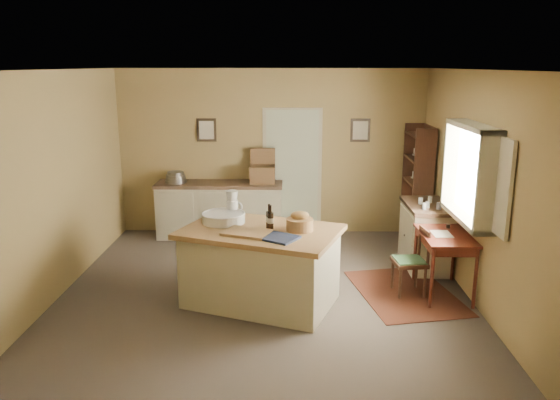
{
  "coord_description": "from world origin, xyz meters",
  "views": [
    {
      "loc": [
        0.31,
        -6.39,
        2.76
      ],
      "look_at": [
        0.19,
        0.07,
        1.15
      ],
      "focal_mm": 35.0,
      "sensor_mm": 36.0,
      "label": 1
    }
  ],
  "objects_px": {
    "desk_chair": "(409,262)",
    "shelving_unit": "(420,185)",
    "work_island": "(260,264)",
    "sideboard": "(220,208)",
    "right_cabinet": "(425,235)",
    "writing_desk": "(445,242)"
  },
  "relations": [
    {
      "from": "work_island",
      "to": "shelving_unit",
      "type": "xyz_separation_m",
      "value": [
        2.38,
        2.36,
        0.44
      ]
    },
    {
      "from": "right_cabinet",
      "to": "sideboard",
      "type": "bearing_deg",
      "value": 156.35
    },
    {
      "from": "work_island",
      "to": "shelving_unit",
      "type": "height_order",
      "value": "shelving_unit"
    },
    {
      "from": "work_island",
      "to": "shelving_unit",
      "type": "relative_size",
      "value": 1.11
    },
    {
      "from": "sideboard",
      "to": "writing_desk",
      "type": "height_order",
      "value": "sideboard"
    },
    {
      "from": "writing_desk",
      "to": "shelving_unit",
      "type": "bearing_deg",
      "value": 85.86
    },
    {
      "from": "sideboard",
      "to": "writing_desk",
      "type": "relative_size",
      "value": 2.16
    },
    {
      "from": "work_island",
      "to": "right_cabinet",
      "type": "bearing_deg",
      "value": 49.32
    },
    {
      "from": "work_island",
      "to": "sideboard",
      "type": "relative_size",
      "value": 1.0
    },
    {
      "from": "desk_chair",
      "to": "right_cabinet",
      "type": "bearing_deg",
      "value": 59.46
    },
    {
      "from": "sideboard",
      "to": "right_cabinet",
      "type": "relative_size",
      "value": 2.01
    },
    {
      "from": "sideboard",
      "to": "right_cabinet",
      "type": "height_order",
      "value": "sideboard"
    },
    {
      "from": "writing_desk",
      "to": "desk_chair",
      "type": "distance_m",
      "value": 0.5
    },
    {
      "from": "writing_desk",
      "to": "desk_chair",
      "type": "height_order",
      "value": "writing_desk"
    },
    {
      "from": "work_island",
      "to": "sideboard",
      "type": "bearing_deg",
      "value": 127.46
    },
    {
      "from": "desk_chair",
      "to": "shelving_unit",
      "type": "xyz_separation_m",
      "value": [
        0.57,
        2.07,
        0.52
      ]
    },
    {
      "from": "writing_desk",
      "to": "right_cabinet",
      "type": "bearing_deg",
      "value": 90.01
    },
    {
      "from": "sideboard",
      "to": "writing_desk",
      "type": "bearing_deg",
      "value": -36.79
    },
    {
      "from": "sideboard",
      "to": "shelving_unit",
      "type": "xyz_separation_m",
      "value": [
        3.17,
        -0.2,
        0.44
      ]
    },
    {
      "from": "desk_chair",
      "to": "sideboard",
      "type": "bearing_deg",
      "value": 132.21
    },
    {
      "from": "work_island",
      "to": "desk_chair",
      "type": "height_order",
      "value": "work_island"
    },
    {
      "from": "sideboard",
      "to": "writing_desk",
      "type": "distance_m",
      "value": 3.78
    }
  ]
}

